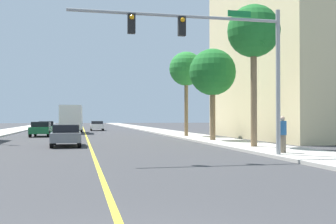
{
  "coord_description": "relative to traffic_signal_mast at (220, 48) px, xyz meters",
  "views": [
    {
      "loc": [
        -0.67,
        -4.7,
        1.82
      ],
      "look_at": [
        4.95,
        20.56,
        2.2
      ],
      "focal_mm": 42.64,
      "sensor_mm": 36.0,
      "label": 1
    }
  ],
  "objects": [
    {
      "name": "sidewalk_right",
      "position": [
        4.34,
        29.94,
        -4.87
      ],
      "size": [
        3.82,
        168.0,
        0.15
      ],
      "primitive_type": "cube",
      "color": "#B2ADA3",
      "rests_on": "ground"
    },
    {
      "name": "car_black",
      "position": [
        -9.96,
        33.21,
        -4.23
      ],
      "size": [
        2.06,
        4.48,
        1.42
      ],
      "rotation": [
        0.0,
        0.0,
        0.05
      ],
      "color": "black",
      "rests_on": "ground"
    },
    {
      "name": "ground",
      "position": [
        -5.42,
        29.94,
        -4.95
      ],
      "size": [
        192.0,
        192.0,
        0.0
      ],
      "primitive_type": "plane",
      "color": "#38383A"
    },
    {
      "name": "palm_far",
      "position": [
        3.63,
        19.08,
        1.39
      ],
      "size": [
        3.17,
        3.17,
        7.85
      ],
      "color": "brown",
      "rests_on": "sidewalk_right"
    },
    {
      "name": "palm_near",
      "position": [
        3.9,
        4.94,
        1.88
      ],
      "size": [
        3.09,
        3.09,
        8.33
      ],
      "color": "brown",
      "rests_on": "sidewalk_right"
    },
    {
      "name": "car_gray",
      "position": [
        -6.91,
        9.71,
        -4.23
      ],
      "size": [
        1.89,
        4.39,
        1.38
      ],
      "rotation": [
        0.0,
        0.0,
        0.01
      ],
      "color": "slate",
      "rests_on": "ground"
    },
    {
      "name": "car_green",
      "position": [
        -9.69,
        23.78,
        -4.21
      ],
      "size": [
        2.02,
        4.33,
        1.44
      ],
      "rotation": [
        0.0,
        0.0,
        -0.05
      ],
      "color": "#196638",
      "rests_on": "ground"
    },
    {
      "name": "car_white",
      "position": [
        -3.61,
        41.17,
        -4.24
      ],
      "size": [
        1.91,
        4.06,
        1.36
      ],
      "rotation": [
        0.0,
        0.0,
        -0.01
      ],
      "color": "white",
      "rests_on": "ground"
    },
    {
      "name": "building_right_near",
      "position": [
        14.13,
        15.73,
        3.28
      ],
      "size": [
        12.53,
        18.33,
        16.46
      ],
      "primitive_type": "cube",
      "color": "beige",
      "rests_on": "ground"
    },
    {
      "name": "palm_mid",
      "position": [
        3.79,
        12.01,
        0.3
      ],
      "size": [
        3.54,
        3.54,
        6.93
      ],
      "color": "brown",
      "rests_on": "sidewalk_right"
    },
    {
      "name": "traffic_signal_mast",
      "position": [
        0.0,
        0.0,
        0.0
      ],
      "size": [
        9.56,
        0.36,
        6.65
      ],
      "color": "gray",
      "rests_on": "sidewalk_right"
    },
    {
      "name": "delivery_truck",
      "position": [
        -6.97,
        31.69,
        -3.24
      ],
      "size": [
        2.62,
        8.37,
        3.24
      ],
      "rotation": [
        0.0,
        0.0,
        -0.03
      ],
      "color": "silver",
      "rests_on": "ground"
    },
    {
      "name": "lane_marking_center",
      "position": [
        -5.42,
        29.94,
        -4.95
      ],
      "size": [
        0.16,
        144.0,
        0.01
      ],
      "primitive_type": "cube",
      "color": "yellow",
      "rests_on": "ground"
    },
    {
      "name": "pedestrian",
      "position": [
        3.43,
        0.72,
        -3.92
      ],
      "size": [
        0.38,
        0.38,
        1.76
      ],
      "rotation": [
        0.0,
        0.0,
        1.11
      ],
      "color": "#726651",
      "rests_on": "sidewalk_right"
    }
  ]
}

